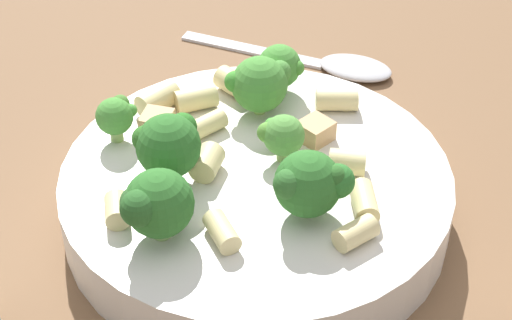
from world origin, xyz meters
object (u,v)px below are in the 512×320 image
at_px(broccoli_floret_3, 282,135).
at_px(rigatoni_5, 347,162).
at_px(broccoli_floret_0, 167,144).
at_px(spoon, 330,63).
at_px(rigatoni_3, 222,232).
at_px(rigatoni_4, 207,162).
at_px(broccoli_floret_4, 278,67).
at_px(rigatoni_10, 196,99).
at_px(broccoli_floret_5, 155,204).
at_px(rigatoni_7, 364,202).
at_px(rigatoni_2, 117,210).
at_px(rigatoni_1, 232,82).
at_px(broccoli_floret_6, 116,116).
at_px(rigatoni_0, 207,125).
at_px(broccoli_floret_2, 311,183).
at_px(rigatoni_9, 158,100).
at_px(rigatoni_8, 356,233).
at_px(chicken_chunk_1, 157,124).
at_px(chicken_chunk_0, 316,131).
at_px(rigatoni_6, 337,100).
at_px(pasta_bowl, 256,191).
at_px(broccoli_floret_1, 260,84).

height_order(broccoli_floret_3, rigatoni_5, broccoli_floret_3).
distance_m(broccoli_floret_0, spoon, 0.22).
relative_size(rigatoni_3, rigatoni_4, 1.22).
bearing_deg(broccoli_floret_4, rigatoni_10, 134.94).
xyz_separation_m(broccoli_floret_0, broccoli_floret_5, (-0.05, -0.02, -0.00)).
bearing_deg(rigatoni_7, rigatoni_2, 117.99).
bearing_deg(rigatoni_1, broccoli_floret_6, 151.60).
xyz_separation_m(rigatoni_0, rigatoni_2, (-0.10, 0.01, 0.00)).
relative_size(broccoli_floret_2, rigatoni_1, 2.07).
bearing_deg(rigatoni_2, spoon, -7.35).
height_order(rigatoni_5, rigatoni_9, rigatoni_9).
bearing_deg(rigatoni_10, rigatoni_2, -174.41).
xyz_separation_m(broccoli_floret_3, rigatoni_4, (-0.03, 0.04, -0.01)).
height_order(rigatoni_2, rigatoni_8, same).
bearing_deg(chicken_chunk_1, rigatoni_2, -165.75).
bearing_deg(chicken_chunk_0, spoon, 16.81).
distance_m(broccoli_floret_2, rigatoni_8, 0.04).
distance_m(rigatoni_2, rigatoni_9, 0.11).
bearing_deg(rigatoni_6, broccoli_floret_0, 150.17).
bearing_deg(broccoli_floret_2, rigatoni_0, 63.39).
xyz_separation_m(broccoli_floret_4, rigatoni_4, (-0.10, 0.00, -0.01)).
bearing_deg(rigatoni_5, broccoli_floret_5, 142.42).
relative_size(pasta_bowl, rigatoni_10, 8.72).
relative_size(rigatoni_7, spoon, 0.15).
bearing_deg(rigatoni_2, rigatoni_10, 5.59).
bearing_deg(broccoli_floret_2, broccoli_floret_4, 32.13).
bearing_deg(broccoli_floret_5, broccoli_floret_3, -19.80).
bearing_deg(rigatoni_7, rigatoni_8, -170.49).
height_order(rigatoni_9, chicken_chunk_1, rigatoni_9).
distance_m(broccoli_floret_4, rigatoni_4, 0.10).
bearing_deg(rigatoni_3, rigatoni_10, 34.74).
bearing_deg(rigatoni_10, chicken_chunk_0, -88.54).
relative_size(chicken_chunk_0, chicken_chunk_1, 1.03).
height_order(pasta_bowl, rigatoni_7, rigatoni_7).
height_order(broccoli_floret_2, broccoli_floret_5, broccoli_floret_5).
height_order(broccoli_floret_5, chicken_chunk_0, broccoli_floret_5).
height_order(broccoli_floret_2, rigatoni_8, broccoli_floret_2).
bearing_deg(rigatoni_5, broccoli_floret_6, 101.93).
xyz_separation_m(rigatoni_5, rigatoni_10, (0.02, 0.12, -0.00)).
distance_m(pasta_bowl, broccoli_floret_3, 0.04).
bearing_deg(spoon, rigatoni_7, -153.84).
xyz_separation_m(broccoli_floret_4, rigatoni_2, (-0.16, 0.03, -0.01)).
bearing_deg(rigatoni_10, broccoli_floret_3, -108.82).
bearing_deg(chicken_chunk_1, chicken_chunk_0, -68.28).
bearing_deg(pasta_bowl, broccoli_floret_1, 23.08).
height_order(rigatoni_5, rigatoni_7, rigatoni_5).
bearing_deg(rigatoni_2, rigatoni_9, 17.76).
bearing_deg(chicken_chunk_1, rigatoni_8, -105.06).
height_order(rigatoni_4, chicken_chunk_1, rigatoni_4).
height_order(pasta_bowl, broccoli_floret_5, broccoli_floret_5).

